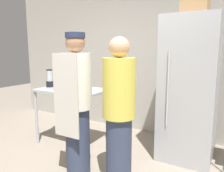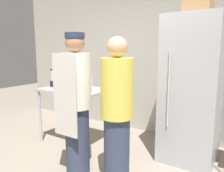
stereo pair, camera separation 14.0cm
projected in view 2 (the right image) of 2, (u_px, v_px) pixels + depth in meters
The scene contains 8 objects.
back_wall at pixel (155, 49), 3.93m from camera, with size 6.40×0.12×3.09m, color #ADA89E.
refrigerator at pixel (191, 90), 2.99m from camera, with size 0.72×0.77×1.98m.
prep_counter at pixel (75, 95), 3.56m from camera, with size 1.09×0.69×0.91m.
donut_box at pixel (82, 88), 3.34m from camera, with size 0.26×0.20×0.24m.
blender_pitcher at pixel (53, 79), 3.74m from camera, with size 0.12×0.12×0.30m.
cardboard_storage_box at pixel (198, 7), 2.91m from camera, with size 0.35×0.35×0.25m.
person_baker at pixel (76, 103), 2.64m from camera, with size 0.37×0.38×1.73m.
person_customer at pixel (117, 113), 2.36m from camera, with size 0.35×0.35×1.67m.
Camera 2 is at (1.51, -1.52, 1.52)m, focal length 35.00 mm.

